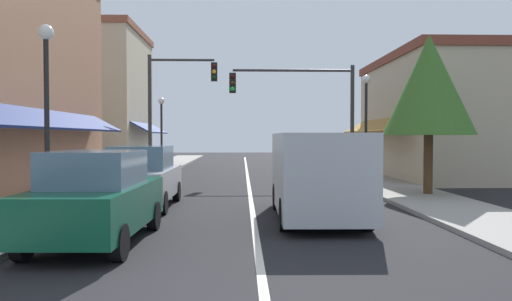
{
  "coord_description": "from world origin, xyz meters",
  "views": [
    {
      "loc": [
        -0.28,
        -4.07,
        2.05
      ],
      "look_at": [
        0.25,
        14.64,
        1.5
      ],
      "focal_mm": 34.5,
      "sensor_mm": 36.0,
      "label": 1
    }
  ],
  "objects_px": {
    "parked_car_second_left": "(142,177)",
    "traffic_signal_mast_arm": "(308,100)",
    "traffic_signal_left_corner": "(172,97)",
    "street_lamp_left_far": "(161,121)",
    "parked_car_nearest_left": "(97,198)",
    "street_lamp_left_near": "(46,89)",
    "tree_right_near": "(429,85)",
    "van_in_lane": "(316,173)",
    "street_lamp_right_mid": "(366,111)"
  },
  "relations": [
    {
      "from": "parked_car_nearest_left",
      "to": "tree_right_near",
      "type": "height_order",
      "value": "tree_right_near"
    },
    {
      "from": "van_in_lane",
      "to": "street_lamp_right_mid",
      "type": "distance_m",
      "value": 9.29
    },
    {
      "from": "street_lamp_left_far",
      "to": "traffic_signal_left_corner",
      "type": "bearing_deg",
      "value": -73.52
    },
    {
      "from": "street_lamp_left_far",
      "to": "parked_car_nearest_left",
      "type": "bearing_deg",
      "value": -84.48
    },
    {
      "from": "traffic_signal_mast_arm",
      "to": "street_lamp_left_near",
      "type": "relative_size",
      "value": 1.23
    },
    {
      "from": "van_in_lane",
      "to": "traffic_signal_mast_arm",
      "type": "height_order",
      "value": "traffic_signal_mast_arm"
    },
    {
      "from": "parked_car_nearest_left",
      "to": "parked_car_second_left",
      "type": "bearing_deg",
      "value": 92.83
    },
    {
      "from": "street_lamp_left_near",
      "to": "tree_right_near",
      "type": "relative_size",
      "value": 0.86
    },
    {
      "from": "street_lamp_left_near",
      "to": "tree_right_near",
      "type": "bearing_deg",
      "value": 22.48
    },
    {
      "from": "traffic_signal_left_corner",
      "to": "street_lamp_left_far",
      "type": "distance_m",
      "value": 4.05
    },
    {
      "from": "traffic_signal_left_corner",
      "to": "street_lamp_right_mid",
      "type": "distance_m",
      "value": 9.45
    },
    {
      "from": "parked_car_second_left",
      "to": "street_lamp_left_far",
      "type": "bearing_deg",
      "value": 97.08
    },
    {
      "from": "parked_car_nearest_left",
      "to": "street_lamp_left_near",
      "type": "distance_m",
      "value": 3.83
    },
    {
      "from": "traffic_signal_mast_arm",
      "to": "tree_right_near",
      "type": "bearing_deg",
      "value": -62.11
    },
    {
      "from": "street_lamp_left_near",
      "to": "street_lamp_left_far",
      "type": "relative_size",
      "value": 1.11
    },
    {
      "from": "traffic_signal_left_corner",
      "to": "tree_right_near",
      "type": "distance_m",
      "value": 12.51
    },
    {
      "from": "street_lamp_right_mid",
      "to": "tree_right_near",
      "type": "bearing_deg",
      "value": -76.03
    },
    {
      "from": "parked_car_nearest_left",
      "to": "traffic_signal_mast_arm",
      "type": "xyz_separation_m",
      "value": [
        5.76,
        13.08,
        2.81
      ]
    },
    {
      "from": "street_lamp_left_near",
      "to": "tree_right_near",
      "type": "xyz_separation_m",
      "value": [
        10.89,
        4.51,
        0.58
      ]
    },
    {
      "from": "traffic_signal_left_corner",
      "to": "street_lamp_left_far",
      "type": "bearing_deg",
      "value": 106.48
    },
    {
      "from": "parked_car_nearest_left",
      "to": "street_lamp_left_far",
      "type": "distance_m",
      "value": 18.76
    },
    {
      "from": "traffic_signal_mast_arm",
      "to": "street_lamp_left_near",
      "type": "height_order",
      "value": "traffic_signal_mast_arm"
    },
    {
      "from": "van_in_lane",
      "to": "traffic_signal_left_corner",
      "type": "distance_m",
      "value": 13.51
    },
    {
      "from": "parked_car_second_left",
      "to": "street_lamp_right_mid",
      "type": "distance_m",
      "value": 10.52
    },
    {
      "from": "street_lamp_left_far",
      "to": "van_in_lane",
      "type": "bearing_deg",
      "value": -68.04
    },
    {
      "from": "traffic_signal_mast_arm",
      "to": "street_lamp_right_mid",
      "type": "xyz_separation_m",
      "value": [
        2.21,
        -1.94,
        -0.56
      ]
    },
    {
      "from": "street_lamp_left_far",
      "to": "parked_car_second_left",
      "type": "bearing_deg",
      "value": -82.99
    },
    {
      "from": "parked_car_nearest_left",
      "to": "street_lamp_left_near",
      "type": "height_order",
      "value": "street_lamp_left_near"
    },
    {
      "from": "parked_car_nearest_left",
      "to": "street_lamp_left_near",
      "type": "relative_size",
      "value": 0.88
    },
    {
      "from": "parked_car_nearest_left",
      "to": "street_lamp_right_mid",
      "type": "distance_m",
      "value": 13.88
    },
    {
      "from": "traffic_signal_left_corner",
      "to": "tree_right_near",
      "type": "xyz_separation_m",
      "value": [
        9.71,
        -7.89,
        -0.23
      ]
    },
    {
      "from": "parked_car_nearest_left",
      "to": "tree_right_near",
      "type": "bearing_deg",
      "value": 39.21
    },
    {
      "from": "van_in_lane",
      "to": "traffic_signal_left_corner",
      "type": "height_order",
      "value": "traffic_signal_left_corner"
    },
    {
      "from": "parked_car_second_left",
      "to": "traffic_signal_mast_arm",
      "type": "relative_size",
      "value": 0.71
    },
    {
      "from": "traffic_signal_left_corner",
      "to": "van_in_lane",
      "type": "bearing_deg",
      "value": -66.43
    },
    {
      "from": "traffic_signal_mast_arm",
      "to": "street_lamp_left_near",
      "type": "bearing_deg",
      "value": -125.62
    },
    {
      "from": "van_in_lane",
      "to": "tree_right_near",
      "type": "relative_size",
      "value": 0.96
    },
    {
      "from": "parked_car_second_left",
      "to": "traffic_signal_left_corner",
      "type": "xyz_separation_m",
      "value": [
        -0.59,
        10.05,
        3.1
      ]
    },
    {
      "from": "parked_car_second_left",
      "to": "traffic_signal_left_corner",
      "type": "distance_m",
      "value": 10.53
    },
    {
      "from": "street_lamp_left_near",
      "to": "traffic_signal_mast_arm",
      "type": "bearing_deg",
      "value": 54.38
    },
    {
      "from": "tree_right_near",
      "to": "street_lamp_left_near",
      "type": "bearing_deg",
      "value": -157.52
    },
    {
      "from": "traffic_signal_mast_arm",
      "to": "street_lamp_left_near",
      "type": "xyz_separation_m",
      "value": [
        -7.64,
        -10.66,
        -0.52
      ]
    },
    {
      "from": "traffic_signal_mast_arm",
      "to": "street_lamp_right_mid",
      "type": "distance_m",
      "value": 2.99
    },
    {
      "from": "street_lamp_left_near",
      "to": "street_lamp_right_mid",
      "type": "bearing_deg",
      "value": 41.51
    },
    {
      "from": "parked_car_second_left",
      "to": "street_lamp_left_near",
      "type": "bearing_deg",
      "value": -127.04
    },
    {
      "from": "parked_car_second_left",
      "to": "van_in_lane",
      "type": "height_order",
      "value": "van_in_lane"
    },
    {
      "from": "parked_car_nearest_left",
      "to": "van_in_lane",
      "type": "xyz_separation_m",
      "value": [
        4.6,
        2.71,
        0.27
      ]
    },
    {
      "from": "traffic_signal_left_corner",
      "to": "street_lamp_left_far",
      "type": "relative_size",
      "value": 1.43
    },
    {
      "from": "parked_car_second_left",
      "to": "tree_right_near",
      "type": "relative_size",
      "value": 0.75
    },
    {
      "from": "van_in_lane",
      "to": "traffic_signal_left_corner",
      "type": "xyz_separation_m",
      "value": [
        -5.28,
        12.11,
        2.84
      ]
    }
  ]
}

